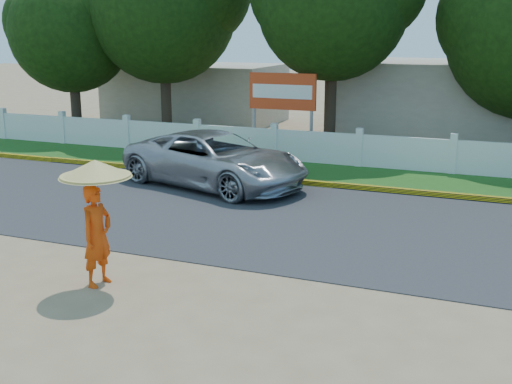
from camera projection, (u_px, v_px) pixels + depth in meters
ground at (214, 289)px, 11.32m from camera, size 120.00×120.00×0.00m
road at (295, 220)px, 15.37m from camera, size 60.00×7.00×0.02m
grass_verge at (348, 175)px, 20.09m from camera, size 60.00×3.50×0.03m
curb at (334, 185)px, 18.55m from camera, size 40.00×0.18×0.16m
fence at (359, 151)px, 21.26m from camera, size 40.00×0.10×1.10m
building_near at (471, 102)px, 26.04m from camera, size 10.00×6.00×3.20m
building_far at (196, 93)px, 31.68m from camera, size 8.00×5.00×2.80m
vehicle at (215, 160)px, 18.58m from camera, size 6.20×4.14×1.58m
monk_with_parasol at (96, 204)px, 11.17m from camera, size 1.26×1.26×2.29m
billboard at (282, 96)px, 22.98m from camera, size 2.50×0.13×2.95m
tree_row at (416, 14)px, 22.50m from camera, size 32.16×7.04×8.66m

